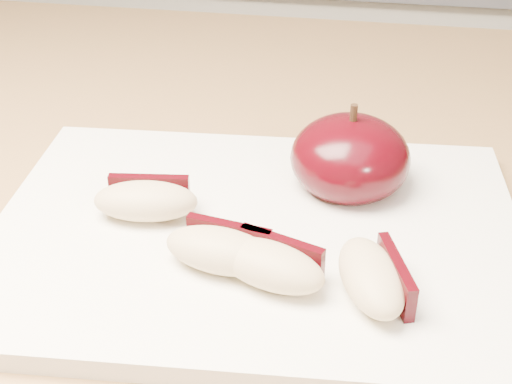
# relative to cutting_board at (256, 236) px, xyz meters

# --- Properties ---
(back_cabinet) EXTENTS (2.40, 0.62, 0.94)m
(back_cabinet) POSITION_rel_cutting_board_xyz_m (-0.02, 0.80, -0.44)
(back_cabinet) COLOR silver
(back_cabinet) RESTS_ON ground
(cutting_board) EXTENTS (0.33, 0.25, 0.01)m
(cutting_board) POSITION_rel_cutting_board_xyz_m (0.00, 0.00, 0.00)
(cutting_board) COLOR white
(cutting_board) RESTS_ON island_counter
(apple_half) EXTENTS (0.10, 0.10, 0.06)m
(apple_half) POSITION_rel_cutting_board_xyz_m (0.05, 0.06, 0.03)
(apple_half) COLOR black
(apple_half) RESTS_ON cutting_board
(apple_wedge_a) EXTENTS (0.07, 0.04, 0.02)m
(apple_wedge_a) POSITION_rel_cutting_board_xyz_m (-0.07, 0.00, 0.02)
(apple_wedge_a) COLOR tan
(apple_wedge_a) RESTS_ON cutting_board
(apple_wedge_b) EXTENTS (0.07, 0.04, 0.02)m
(apple_wedge_b) POSITION_rel_cutting_board_xyz_m (-0.01, -0.04, 0.02)
(apple_wedge_b) COLOR tan
(apple_wedge_b) RESTS_ON cutting_board
(apple_wedge_c) EXTENTS (0.07, 0.05, 0.02)m
(apple_wedge_c) POSITION_rel_cutting_board_xyz_m (0.02, -0.05, 0.02)
(apple_wedge_c) COLOR tan
(apple_wedge_c) RESTS_ON cutting_board
(apple_wedge_d) EXTENTS (0.05, 0.07, 0.02)m
(apple_wedge_d) POSITION_rel_cutting_board_xyz_m (0.07, -0.05, 0.02)
(apple_wedge_d) COLOR tan
(apple_wedge_d) RESTS_ON cutting_board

